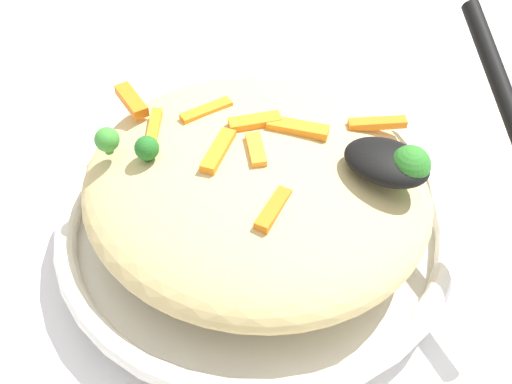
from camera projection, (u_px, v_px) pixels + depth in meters
ground_plane at (256, 245)px, 0.52m from camera, size 2.40×2.40×0.00m
serving_bowl at (256, 228)px, 0.51m from camera, size 0.29×0.29×0.04m
pasta_mound at (256, 187)px, 0.48m from camera, size 0.24×0.23×0.07m
carrot_piece_0 at (256, 150)px, 0.45m from camera, size 0.03×0.03×0.01m
carrot_piece_1 at (377, 123)px, 0.48m from camera, size 0.04×0.03×0.01m
carrot_piece_2 at (154, 128)px, 0.48m from camera, size 0.02×0.04×0.01m
carrot_piece_3 at (218, 151)px, 0.45m from camera, size 0.02×0.04×0.01m
carrot_piece_4 at (273, 209)px, 0.42m from camera, size 0.01×0.04×0.01m
carrot_piece_5 at (298, 128)px, 0.47m from camera, size 0.04×0.02×0.01m
carrot_piece_6 at (255, 123)px, 0.47m from camera, size 0.03×0.03×0.01m
carrot_piece_7 at (206, 111)px, 0.49m from camera, size 0.03×0.04×0.01m
carrot_piece_8 at (131, 100)px, 0.50m from camera, size 0.04×0.03×0.01m
broccoli_floret_0 at (147, 148)px, 0.45m from camera, size 0.02×0.02×0.02m
broccoli_floret_1 at (410, 166)px, 0.43m from camera, size 0.03×0.03×0.03m
broccoli_floret_2 at (107, 140)px, 0.46m from camera, size 0.02×0.02×0.02m
serving_spoon at (431, 144)px, 0.43m from camera, size 0.14×0.13×0.07m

